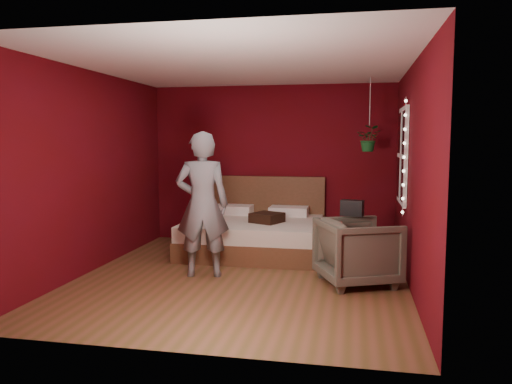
# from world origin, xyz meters

# --- Properties ---
(floor) EXTENTS (4.50, 4.50, 0.00)m
(floor) POSITION_xyz_m (0.00, 0.00, 0.00)
(floor) COLOR brown
(floor) RESTS_ON ground
(room_walls) EXTENTS (4.04, 4.54, 2.62)m
(room_walls) POSITION_xyz_m (0.00, 0.00, 1.68)
(room_walls) COLOR #550814
(room_walls) RESTS_ON ground
(window) EXTENTS (0.05, 0.97, 1.27)m
(window) POSITION_xyz_m (1.97, 0.90, 1.50)
(window) COLOR white
(window) RESTS_ON room_walls
(fairy_lights) EXTENTS (0.04, 0.04, 1.45)m
(fairy_lights) POSITION_xyz_m (1.94, 0.37, 1.50)
(fairy_lights) COLOR silver
(fairy_lights) RESTS_ON room_walls
(bed) EXTENTS (2.02, 1.72, 1.11)m
(bed) POSITION_xyz_m (-0.12, 1.44, 0.29)
(bed) COLOR brown
(bed) RESTS_ON ground
(person) EXTENTS (0.74, 0.56, 1.81)m
(person) POSITION_xyz_m (-0.50, -0.00, 0.91)
(person) COLOR slate
(person) RESTS_ON ground
(armchair) EXTENTS (1.12, 1.10, 0.78)m
(armchair) POSITION_xyz_m (1.41, 0.01, 0.39)
(armchair) COLOR #595546
(armchair) RESTS_ON ground
(handbag) EXTENTS (0.29, 0.19, 0.19)m
(handbag) POSITION_xyz_m (1.33, 0.27, 0.88)
(handbag) COLOR black
(handbag) RESTS_ON armchair
(throw_pillow) EXTENTS (0.52, 0.52, 0.14)m
(throw_pillow) POSITION_xyz_m (0.11, 1.19, 0.57)
(throw_pillow) COLOR black
(throw_pillow) RESTS_ON bed
(hanging_plant) EXTENTS (0.39, 0.35, 1.06)m
(hanging_plant) POSITION_xyz_m (1.55, 1.50, 1.73)
(hanging_plant) COLOR silver
(hanging_plant) RESTS_ON room_walls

